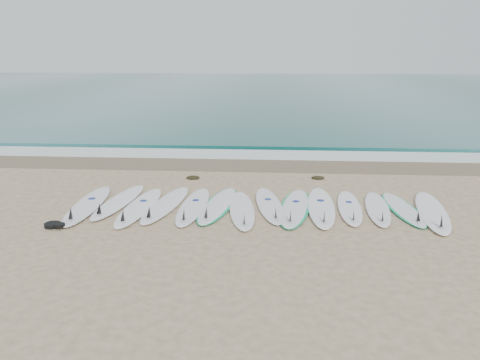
# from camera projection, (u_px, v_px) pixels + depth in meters

# --- Properties ---
(ground) EXTENTS (120.00, 120.00, 0.00)m
(ground) POSITION_uv_depth(u_px,v_px,m) (257.00, 209.00, 10.48)
(ground) COLOR tan
(ocean) EXTENTS (120.00, 55.00, 0.03)m
(ocean) POSITION_uv_depth(u_px,v_px,m) (269.00, 89.00, 41.69)
(ocean) COLOR #205F5D
(ocean) RESTS_ON ground
(wet_sand_band) EXTENTS (120.00, 1.80, 0.01)m
(wet_sand_band) POSITION_uv_depth(u_px,v_px,m) (261.00, 165.00, 14.41)
(wet_sand_band) COLOR brown
(wet_sand_band) RESTS_ON ground
(foam_band) EXTENTS (120.00, 1.40, 0.04)m
(foam_band) POSITION_uv_depth(u_px,v_px,m) (262.00, 155.00, 15.76)
(foam_band) COLOR silver
(foam_band) RESTS_ON ground
(wave_crest) EXTENTS (120.00, 1.00, 0.10)m
(wave_crest) POSITION_uv_depth(u_px,v_px,m) (263.00, 145.00, 17.19)
(wave_crest) COLOR #205F5D
(wave_crest) RESTS_ON ground
(surfboard_0) EXTENTS (0.77, 2.93, 0.37)m
(surfboard_0) POSITION_uv_depth(u_px,v_px,m) (87.00, 205.00, 10.53)
(surfboard_0) COLOR white
(surfboard_0) RESTS_ON ground
(surfboard_1) EXTENTS (0.85, 2.75, 0.35)m
(surfboard_1) POSITION_uv_depth(u_px,v_px,m) (118.00, 202.00, 10.77)
(surfboard_1) COLOR white
(surfboard_1) RESTS_ON ground
(surfboard_2) EXTENTS (0.72, 2.83, 0.36)m
(surfboard_2) POSITION_uv_depth(u_px,v_px,m) (138.00, 207.00, 10.40)
(surfboard_2) COLOR white
(surfboard_2) RESTS_ON ground
(surfboard_3) EXTENTS (0.93, 2.81, 0.35)m
(surfboard_3) POSITION_uv_depth(u_px,v_px,m) (165.00, 205.00, 10.57)
(surfboard_3) COLOR white
(surfboard_3) RESTS_ON ground
(surfboard_4) EXTENTS (0.65, 2.74, 0.35)m
(surfboard_4) POSITION_uv_depth(u_px,v_px,m) (193.00, 206.00, 10.46)
(surfboard_4) COLOR white
(surfboard_4) RESTS_ON ground
(surfboard_5) EXTENTS (1.02, 2.76, 0.34)m
(surfboard_5) POSITION_uv_depth(u_px,v_px,m) (218.00, 205.00, 10.57)
(surfboard_5) COLOR white
(surfboard_5) RESTS_ON ground
(surfboard_6) EXTENTS (0.84, 2.68, 0.34)m
(surfboard_6) POSITION_uv_depth(u_px,v_px,m) (242.00, 210.00, 10.23)
(surfboard_6) COLOR white
(surfboard_6) RESTS_ON ground
(surfboard_7) EXTENTS (0.92, 2.70, 0.34)m
(surfboard_7) POSITION_uv_depth(u_px,v_px,m) (270.00, 205.00, 10.55)
(surfboard_7) COLOR white
(surfboard_7) RESTS_ON ground
(surfboard_8) EXTENTS (1.03, 2.83, 0.35)m
(surfboard_8) POSITION_uv_depth(u_px,v_px,m) (295.00, 207.00, 10.41)
(surfboard_8) COLOR white
(surfboard_8) RESTS_ON ground
(surfboard_9) EXTENTS (0.73, 2.91, 0.37)m
(surfboard_9) POSITION_uv_depth(u_px,v_px,m) (321.00, 207.00, 10.41)
(surfboard_9) COLOR white
(surfboard_9) RESTS_ON ground
(surfboard_10) EXTENTS (0.69, 2.51, 0.32)m
(surfboard_10) POSITION_uv_depth(u_px,v_px,m) (350.00, 208.00, 10.39)
(surfboard_10) COLOR white
(surfboard_10) RESTS_ON ground
(surfboard_11) EXTENTS (0.76, 2.49, 0.31)m
(surfboard_11) POSITION_uv_depth(u_px,v_px,m) (378.00, 209.00, 10.33)
(surfboard_11) COLOR white
(surfboard_11) RESTS_ON ground
(surfboard_12) EXTENTS (0.76, 2.45, 0.31)m
(surfboard_12) POSITION_uv_depth(u_px,v_px,m) (403.00, 209.00, 10.33)
(surfboard_12) COLOR silver
(surfboard_12) RESTS_ON ground
(surfboard_13) EXTENTS (1.05, 2.96, 0.37)m
(surfboard_13) POSITION_uv_depth(u_px,v_px,m) (433.00, 212.00, 10.10)
(surfboard_13) COLOR white
(surfboard_13) RESTS_ON ground
(seaweed_near) EXTENTS (0.37, 0.29, 0.07)m
(seaweed_near) POSITION_uv_depth(u_px,v_px,m) (193.00, 177.00, 12.91)
(seaweed_near) COLOR black
(seaweed_near) RESTS_ON ground
(seaweed_far) EXTENTS (0.36, 0.28, 0.07)m
(seaweed_far) POSITION_uv_depth(u_px,v_px,m) (318.00, 178.00, 12.90)
(seaweed_far) COLOR black
(seaweed_far) RESTS_ON ground
(leash_coil) EXTENTS (0.46, 0.36, 0.11)m
(leash_coil) POSITION_uv_depth(u_px,v_px,m) (54.00, 225.00, 9.38)
(leash_coil) COLOR black
(leash_coil) RESTS_ON ground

